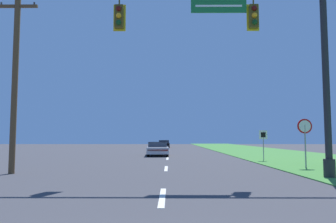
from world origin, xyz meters
TOP-DOWN VIEW (x-y plane):
  - grass_verge_right at (10.50, 30.00)m, footprint 10.00×110.00m
  - road_center_line at (0.00, 22.00)m, footprint 0.16×34.80m
  - signal_mast at (4.08, 10.12)m, footprint 9.71×0.47m
  - car_ahead at (-0.92, 26.15)m, footprint 2.05×4.69m
  - far_car at (-0.79, 50.48)m, footprint 1.82×4.30m
  - stop_sign at (7.17, 14.22)m, footprint 0.76×0.07m
  - route_sign_post at (6.52, 19.51)m, footprint 0.55×0.06m
  - utility_pole_near at (-6.71, 11.60)m, footprint 1.80×0.26m

SIDE VIEW (x-z plane):
  - road_center_line at x=0.00m, z-range 0.00..0.01m
  - grass_verge_right at x=10.50m, z-range 0.00..0.04m
  - far_car at x=-0.79m, z-range 0.01..1.20m
  - car_ahead at x=-0.92m, z-range 0.01..1.20m
  - route_sign_post at x=6.52m, z-range 0.51..2.54m
  - stop_sign at x=7.17m, z-range 0.61..3.12m
  - utility_pole_near at x=-6.71m, z-range 0.15..8.57m
  - signal_mast at x=4.08m, z-range 0.92..9.04m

